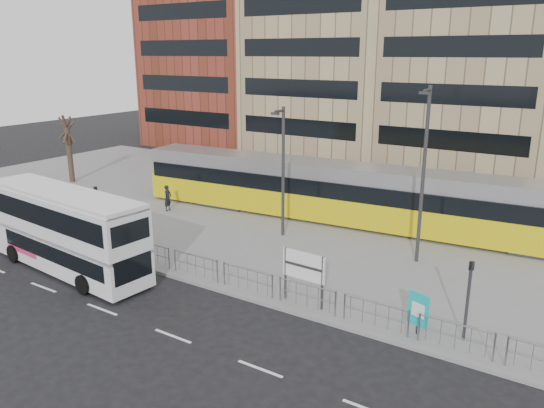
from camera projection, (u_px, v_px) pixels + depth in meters
The scene contains 16 objects.
ground at pixel (201, 286), 24.39m from camera, with size 120.00×120.00×0.00m, color black.
plaza at pixel (322, 219), 34.07m from camera, with size 64.00×24.00×0.15m, color slate.
kerb at pixel (201, 285), 24.41m from camera, with size 64.00×0.25×0.17m, color gray.
building_row at pixel (456, 23), 47.72m from camera, with size 70.40×18.40×31.20m.
pedestrian_barrier at pixel (242, 272), 23.48m from camera, with size 32.07×0.07×1.10m.
road_markings at pixel (154, 329), 20.64m from camera, with size 62.00×0.12×0.01m, color white.
double_decker_bus at pixel (66, 228), 25.64m from camera, with size 10.26×3.22×4.04m.
tram at pixel (366, 196), 32.18m from camera, with size 31.02×5.47×3.64m.
station_sign at pixel (304, 268), 21.98m from camera, with size 2.01×0.18×2.31m.
ad_panel at pixel (418, 310), 19.73m from camera, with size 0.86×0.34×1.66m.
pedestrian at pixel (168, 198), 35.33m from camera, with size 0.63×0.42×1.74m, color black.
traffic_light_west at pixel (97, 206), 29.54m from camera, with size 0.23×0.25×3.10m.
traffic_light_east at pixel (469, 291), 19.06m from camera, with size 0.20×0.23×3.10m.
lamp_post_west at pixel (283, 167), 29.67m from camera, with size 0.45×1.04×7.39m.
lamp_post_east at pixel (423, 170), 25.60m from camera, with size 0.45×1.04×8.76m.
bare_tree at pixel (65, 113), 41.99m from camera, with size 3.90×3.90×7.38m.
Camera 1 is at (14.88, -17.06, 10.38)m, focal length 35.00 mm.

